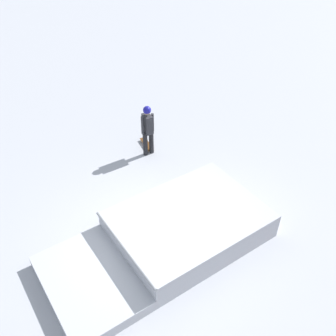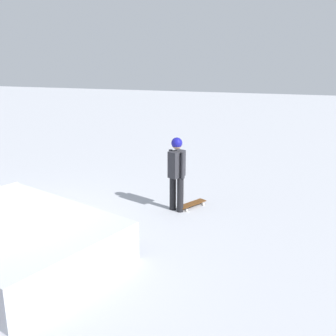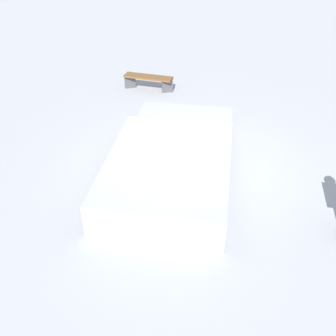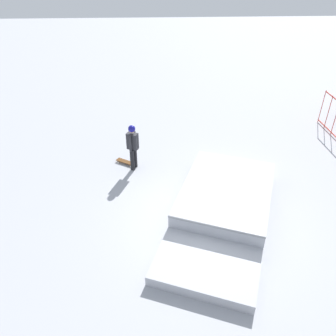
# 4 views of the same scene
# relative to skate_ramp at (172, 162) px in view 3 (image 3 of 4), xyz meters

# --- Properties ---
(ground_plane) EXTENTS (60.00, 60.00, 0.00)m
(ground_plane) POSITION_rel_skate_ramp_xyz_m (0.19, -0.45, -0.32)
(ground_plane) COLOR #A8AAB2
(skate_ramp) EXTENTS (5.97, 4.32, 0.74)m
(skate_ramp) POSITION_rel_skate_ramp_xyz_m (0.00, 0.00, 0.00)
(skate_ramp) COLOR #B0B3BB
(skate_ramp) RESTS_ON ground
(park_bench) EXTENTS (1.10, 1.60, 0.48)m
(park_bench) POSITION_rel_skate_ramp_xyz_m (4.89, -0.24, 0.04)
(park_bench) COLOR brown
(park_bench) RESTS_ON ground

